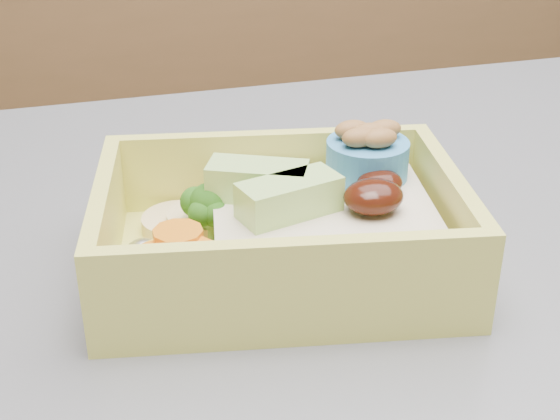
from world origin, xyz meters
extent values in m
cube|color=brown|center=(0.00, 1.20, 0.45)|extent=(3.20, 0.60, 0.90)
cube|color=#D4D157|center=(-0.05, 0.04, 0.92)|extent=(0.20, 0.16, 0.01)
cube|color=#D4D157|center=(-0.04, 0.10, 0.95)|extent=(0.17, 0.04, 0.04)
cube|color=#D4D157|center=(-0.06, -0.02, 0.95)|extent=(0.17, 0.04, 0.04)
cube|color=#D4D157|center=(0.03, 0.02, 0.95)|extent=(0.03, 0.11, 0.04)
cube|color=#D4D157|center=(-0.13, 0.05, 0.95)|extent=(0.03, 0.11, 0.04)
cube|color=tan|center=(-0.03, 0.03, 0.94)|extent=(0.12, 0.12, 0.03)
ellipsoid|color=black|center=(-0.01, 0.02, 0.96)|extent=(0.03, 0.03, 0.02)
ellipsoid|color=black|center=(0.00, 0.04, 0.96)|extent=(0.03, 0.02, 0.01)
cube|color=#AAD971|center=(-0.05, 0.03, 0.96)|extent=(0.05, 0.03, 0.02)
cube|color=#AAD971|center=(-0.06, 0.05, 0.96)|extent=(0.05, 0.04, 0.02)
cylinder|color=#6B9D54|center=(-0.08, 0.06, 0.94)|extent=(0.01, 0.01, 0.02)
sphere|color=#285E15|center=(-0.08, 0.06, 0.95)|extent=(0.02, 0.02, 0.02)
sphere|color=#285E15|center=(-0.08, 0.06, 0.95)|extent=(0.02, 0.02, 0.02)
sphere|color=#285E15|center=(-0.09, 0.06, 0.95)|extent=(0.02, 0.02, 0.02)
sphere|color=#285E15|center=(-0.08, 0.05, 0.95)|extent=(0.01, 0.01, 0.01)
sphere|color=#285E15|center=(-0.09, 0.05, 0.95)|extent=(0.01, 0.01, 0.01)
sphere|color=#285E15|center=(-0.08, 0.07, 0.95)|extent=(0.01, 0.01, 0.01)
cylinder|color=gold|center=(-0.11, 0.02, 0.94)|extent=(0.04, 0.04, 0.02)
cylinder|color=orange|center=(-0.11, 0.02, 0.95)|extent=(0.02, 0.02, 0.00)
cylinder|color=orange|center=(-0.12, 0.02, 0.95)|extent=(0.02, 0.02, 0.00)
cylinder|color=orange|center=(-0.10, 0.01, 0.95)|extent=(0.02, 0.02, 0.00)
cylinder|color=orange|center=(-0.10, 0.03, 0.95)|extent=(0.02, 0.02, 0.00)
cylinder|color=tan|center=(-0.10, 0.08, 0.93)|extent=(0.04, 0.04, 0.01)
cylinder|color=tan|center=(-0.08, 0.07, 0.94)|extent=(0.04, 0.04, 0.01)
ellipsoid|color=silver|center=(-0.06, 0.08, 0.94)|extent=(0.02, 0.02, 0.02)
ellipsoid|color=silver|center=(-0.12, 0.04, 0.94)|extent=(0.02, 0.02, 0.02)
cylinder|color=#3782BD|center=(0.00, 0.06, 0.96)|extent=(0.04, 0.04, 0.02)
ellipsoid|color=brown|center=(0.00, 0.06, 0.98)|extent=(0.02, 0.01, 0.01)
ellipsoid|color=brown|center=(0.01, 0.06, 0.98)|extent=(0.02, 0.01, 0.01)
ellipsoid|color=brown|center=(-0.01, 0.07, 0.98)|extent=(0.02, 0.01, 0.01)
ellipsoid|color=brown|center=(0.00, 0.05, 0.98)|extent=(0.02, 0.01, 0.01)
ellipsoid|color=brown|center=(-0.01, 0.06, 0.98)|extent=(0.02, 0.01, 0.01)
camera|label=1|loc=(-0.15, -0.28, 1.13)|focal=50.00mm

